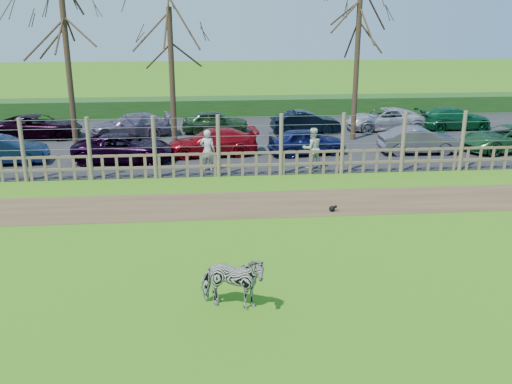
{
  "coord_description": "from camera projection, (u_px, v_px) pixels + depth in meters",
  "views": [
    {
      "loc": [
        -0.48,
        -14.0,
        6.49
      ],
      "look_at": [
        1.0,
        2.5,
        1.1
      ],
      "focal_mm": 40.0,
      "sensor_mm": 36.0,
      "label": 1
    }
  ],
  "objects": [
    {
      "name": "car_9",
      "position": [
        131.0,
        125.0,
        29.56
      ],
      "size": [
        4.32,
        2.22,
        1.2
      ],
      "primitive_type": "imported",
      "rotation": [
        0.0,
        0.0,
        4.85
      ],
      "color": "slate",
      "rests_on": "asphalt"
    },
    {
      "name": "car_13",
      "position": [
        454.0,
        118.0,
        31.37
      ],
      "size": [
        4.28,
        2.09,
        1.2
      ],
      "primitive_type": "imported",
      "rotation": [
        0.0,
        0.0,
        1.67
      ],
      "color": "#0C5329",
      "rests_on": "asphalt"
    },
    {
      "name": "car_4",
      "position": [
        307.0,
        141.0,
        26.03
      ],
      "size": [
        3.68,
        1.88,
        1.2
      ],
      "primitive_type": "imported",
      "rotation": [
        0.0,
        0.0,
        1.71
      ],
      "color": "#11174C",
      "rests_on": "asphalt"
    },
    {
      "name": "tree_right",
      "position": [
        358.0,
        34.0,
        27.54
      ],
      "size": [
        4.8,
        4.8,
        7.35
      ],
      "color": "#3D2B1E",
      "rests_on": "ground"
    },
    {
      "name": "car_11",
      "position": [
        306.0,
        122.0,
        30.32
      ],
      "size": [
        3.73,
        1.53,
        1.2
      ],
      "primitive_type": "imported",
      "rotation": [
        0.0,
        0.0,
        1.64
      ],
      "color": "black",
      "rests_on": "asphalt"
    },
    {
      "name": "car_1",
      "position": [
        3.0,
        150.0,
        24.41
      ],
      "size": [
        3.72,
        1.52,
        1.2
      ],
      "primitive_type": "imported",
      "rotation": [
        0.0,
        0.0,
        1.64
      ],
      "color": "#0D1C3D",
      "rests_on": "asphalt"
    },
    {
      "name": "fence",
      "position": [
        219.0,
        157.0,
        22.63
      ],
      "size": [
        30.16,
        0.16,
        2.5
      ],
      "color": "brown",
      "rests_on": "ground"
    },
    {
      "name": "tree_left",
      "position": [
        65.0,
        28.0,
        24.85
      ],
      "size": [
        4.8,
        4.8,
        7.88
      ],
      "color": "#3D2B1E",
      "rests_on": "ground"
    },
    {
      "name": "car_10",
      "position": [
        215.0,
        122.0,
        30.52
      ],
      "size": [
        3.55,
        1.48,
        1.2
      ],
      "primitive_type": "imported",
      "rotation": [
        0.0,
        0.0,
        1.59
      ],
      "color": "#254523",
      "rests_on": "asphalt"
    },
    {
      "name": "car_12",
      "position": [
        385.0,
        119.0,
        31.19
      ],
      "size": [
        4.4,
        2.18,
        1.2
      ],
      "primitive_type": "imported",
      "rotation": [
        0.0,
        0.0,
        4.76
      ],
      "color": "silver",
      "rests_on": "asphalt"
    },
    {
      "name": "visitor_a",
      "position": [
        208.0,
        150.0,
        23.29
      ],
      "size": [
        0.72,
        0.58,
        1.72
      ],
      "primitive_type": "imported",
      "rotation": [
        0.0,
        0.0,
        2.84
      ],
      "color": "#B9B9B8",
      "rests_on": "asphalt"
    },
    {
      "name": "car_3",
      "position": [
        212.0,
        142.0,
        25.87
      ],
      "size": [
        4.27,
        2.05,
        1.2
      ],
      "primitive_type": "imported",
      "rotation": [
        0.0,
        0.0,
        4.8
      ],
      "color": "maroon",
      "rests_on": "asphalt"
    },
    {
      "name": "car_5",
      "position": [
        419.0,
        140.0,
        26.21
      ],
      "size": [
        3.67,
        1.36,
        1.2
      ],
      "primitive_type": "imported",
      "rotation": [
        0.0,
        0.0,
        1.55
      ],
      "color": "#575261",
      "rests_on": "asphalt"
    },
    {
      "name": "hedge",
      "position": [
        213.0,
        107.0,
        35.5
      ],
      "size": [
        46.0,
        2.0,
        1.1
      ],
      "primitive_type": "cube",
      "color": "#1E4716",
      "rests_on": "ground"
    },
    {
      "name": "car_2",
      "position": [
        124.0,
        148.0,
        24.81
      ],
      "size": [
        4.48,
        2.37,
        1.2
      ],
      "primitive_type": "imported",
      "rotation": [
        0.0,
        0.0,
        1.48
      ],
      "color": "black",
      "rests_on": "asphalt"
    },
    {
      "name": "visitor_b",
      "position": [
        312.0,
        148.0,
        23.64
      ],
      "size": [
        0.95,
        0.8,
        1.72
      ],
      "primitive_type": "imported",
      "rotation": [
        0.0,
        0.0,
        3.33
      ],
      "color": "beige",
      "rests_on": "asphalt"
    },
    {
      "name": "dirt_strip",
      "position": [
        222.0,
        205.0,
        19.56
      ],
      "size": [
        34.0,
        2.8,
        0.01
      ],
      "primitive_type": "cube",
      "color": "brown",
      "rests_on": "ground"
    },
    {
      "name": "asphalt",
      "position": [
        215.0,
        140.0,
        29.03
      ],
      "size": [
        44.0,
        13.0,
        0.04
      ],
      "primitive_type": "cube",
      "color": "#232326",
      "rests_on": "ground"
    },
    {
      "name": "car_6",
      "position": [
        507.0,
        138.0,
        26.61
      ],
      "size": [
        4.54,
        2.53,
        1.2
      ],
      "primitive_type": "imported",
      "rotation": [
        0.0,
        0.0,
        4.84
      ],
      "color": "#1F5728",
      "rests_on": "asphalt"
    },
    {
      "name": "crow",
      "position": [
        332.0,
        208.0,
        18.94
      ],
      "size": [
        0.27,
        0.2,
        0.22
      ],
      "color": "black",
      "rests_on": "ground"
    },
    {
      "name": "ground",
      "position": [
        227.0,
        261.0,
        15.3
      ],
      "size": [
        120.0,
        120.0,
        0.0
      ],
      "primitive_type": "plane",
      "color": "#51A426",
      "rests_on": "ground"
    },
    {
      "name": "zebra",
      "position": [
        232.0,
        282.0,
        12.69
      ],
      "size": [
        1.67,
        1.1,
        1.3
      ],
      "primitive_type": "imported",
      "rotation": [
        0.0,
        0.0,
        1.29
      ],
      "color": "gray",
      "rests_on": "ground"
    },
    {
      "name": "tree_mid",
      "position": [
        170.0,
        44.0,
        26.42
      ],
      "size": [
        4.8,
        4.8,
        6.83
      ],
      "color": "#3D2B1E",
      "rests_on": "ground"
    },
    {
      "name": "car_8",
      "position": [
        39.0,
        126.0,
        29.3
      ],
      "size": [
        4.34,
        2.04,
        1.2
      ],
      "primitive_type": "imported",
      "rotation": [
        0.0,
        0.0,
        1.56
      ],
      "color": "black",
      "rests_on": "asphalt"
    }
  ]
}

